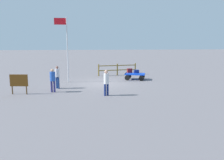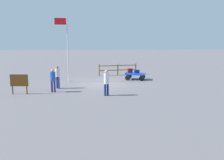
# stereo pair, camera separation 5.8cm
# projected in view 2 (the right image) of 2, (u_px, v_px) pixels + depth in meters

# --- Properties ---
(ground_plane) EXTENTS (120.00, 120.00, 0.00)m
(ground_plane) POSITION_uv_depth(u_px,v_px,m) (102.00, 83.00, 19.91)
(ground_plane) COLOR slate
(luggage_cart) EXTENTS (2.03, 1.64, 0.57)m
(luggage_cart) POSITION_uv_depth(u_px,v_px,m) (135.00, 75.00, 21.57)
(luggage_cart) COLOR blue
(luggage_cart) RESTS_ON ground
(suitcase_dark) EXTENTS (0.49, 0.36, 0.39)m
(suitcase_dark) POSITION_uv_depth(u_px,v_px,m) (130.00, 71.00, 22.00)
(suitcase_dark) COLOR maroon
(suitcase_dark) RESTS_ON luggage_cart
(suitcase_maroon) EXTENTS (0.47, 0.39, 0.30)m
(suitcase_maroon) POSITION_uv_depth(u_px,v_px,m) (137.00, 71.00, 21.80)
(suitcase_maroon) COLOR navy
(suitcase_maroon) RESTS_ON luggage_cart
(worker_lead) EXTENTS (0.45, 0.45, 1.72)m
(worker_lead) POSITION_uv_depth(u_px,v_px,m) (106.00, 81.00, 15.40)
(worker_lead) COLOR navy
(worker_lead) RESTS_ON ground
(worker_trailing) EXTENTS (0.44, 0.44, 1.65)m
(worker_trailing) POSITION_uv_depth(u_px,v_px,m) (53.00, 78.00, 16.40)
(worker_trailing) COLOR navy
(worker_trailing) RESTS_ON ground
(worker_supervisor) EXTENTS (0.48, 0.48, 1.72)m
(worker_supervisor) POSITION_uv_depth(u_px,v_px,m) (58.00, 75.00, 17.62)
(worker_supervisor) COLOR navy
(worker_supervisor) RESTS_ON ground
(flagpole) EXTENTS (1.07, 0.15, 5.52)m
(flagpole) POSITION_uv_depth(u_px,v_px,m) (66.00, 44.00, 19.83)
(flagpole) COLOR silver
(flagpole) RESTS_ON ground
(signboard) EXTENTS (1.22, 0.20, 1.36)m
(signboard) POSITION_uv_depth(u_px,v_px,m) (19.00, 81.00, 15.82)
(signboard) COLOR #4C3319
(signboard) RESTS_ON ground
(wooden_fence) EXTENTS (3.98, 0.78, 1.19)m
(wooden_fence) POSITION_uv_depth(u_px,v_px,m) (118.00, 69.00, 24.12)
(wooden_fence) COLOR brown
(wooden_fence) RESTS_ON ground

